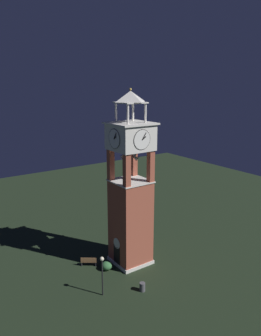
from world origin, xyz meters
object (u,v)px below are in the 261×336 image
lamp_post (102,269)px  trash_bin (142,287)px  park_bench (89,261)px  clock_tower (130,197)px

lamp_post → trash_bin: 4.16m
lamp_post → trash_bin: (1.51, 3.20, -2.18)m
park_bench → trash_bin: size_ratio=1.93×
clock_tower → park_bench: size_ratio=11.39×
lamp_post → clock_tower: bearing=121.8°
park_bench → clock_tower: bearing=66.4°
clock_tower → trash_bin: (4.78, -2.06, -6.69)m
clock_tower → lamp_post: (3.26, -5.27, -4.51)m
clock_tower → trash_bin: bearing=-23.4°
clock_tower → park_bench: clock_tower is taller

